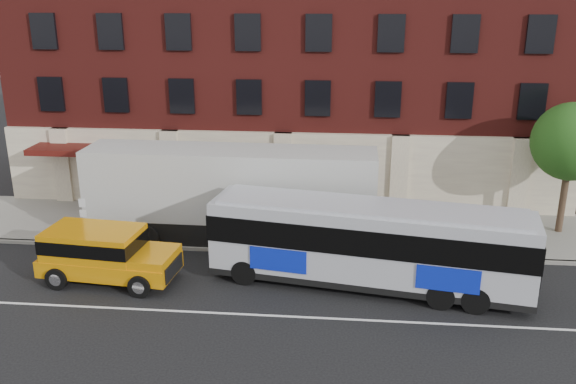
# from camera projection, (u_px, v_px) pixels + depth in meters

# --- Properties ---
(ground) EXTENTS (120.00, 120.00, 0.00)m
(ground) POSITION_uv_depth(u_px,v_px,m) (249.00, 322.00, 21.46)
(ground) COLOR black
(ground) RESTS_ON ground
(sidewalk) EXTENTS (60.00, 6.00, 0.15)m
(sidewalk) POSITION_uv_depth(u_px,v_px,m) (278.00, 227.00, 29.94)
(sidewalk) COLOR gray
(sidewalk) RESTS_ON ground
(kerb) EXTENTS (60.00, 0.25, 0.15)m
(kerb) POSITION_uv_depth(u_px,v_px,m) (270.00, 251.00, 27.11)
(kerb) COLOR gray
(kerb) RESTS_ON ground
(lane_line) EXTENTS (60.00, 0.12, 0.01)m
(lane_line) POSITION_uv_depth(u_px,v_px,m) (252.00, 315.00, 21.93)
(lane_line) COLOR silver
(lane_line) RESTS_ON ground
(building) EXTENTS (30.00, 12.10, 15.00)m
(building) POSITION_uv_depth(u_px,v_px,m) (292.00, 55.00, 35.07)
(building) COLOR #5E1916
(building) RESTS_ON sidewalk
(sign_pole) EXTENTS (0.30, 0.20, 2.50)m
(sign_pole) POSITION_uv_depth(u_px,v_px,m) (84.00, 215.00, 27.58)
(sign_pole) COLOR slate
(sign_pole) RESTS_ON ground
(street_tree) EXTENTS (3.60, 3.60, 6.20)m
(street_tree) POSITION_uv_depth(u_px,v_px,m) (572.00, 145.00, 27.83)
(street_tree) COLOR #37251B
(street_tree) RESTS_ON sidewalk
(city_bus) EXTENTS (12.62, 4.70, 3.38)m
(city_bus) POSITION_uv_depth(u_px,v_px,m) (369.00, 242.00, 23.54)
(city_bus) COLOR #ACAEB7
(city_bus) RESTS_ON ground
(yellow_suv) EXTENTS (5.77, 2.89, 2.16)m
(yellow_suv) POSITION_uv_depth(u_px,v_px,m) (103.00, 251.00, 24.21)
(yellow_suv) COLOR orange
(yellow_suv) RESTS_ON ground
(shipping_container) EXTENTS (13.17, 2.98, 4.38)m
(shipping_container) POSITION_uv_depth(u_px,v_px,m) (231.00, 196.00, 27.85)
(shipping_container) COLOR black
(shipping_container) RESTS_ON ground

